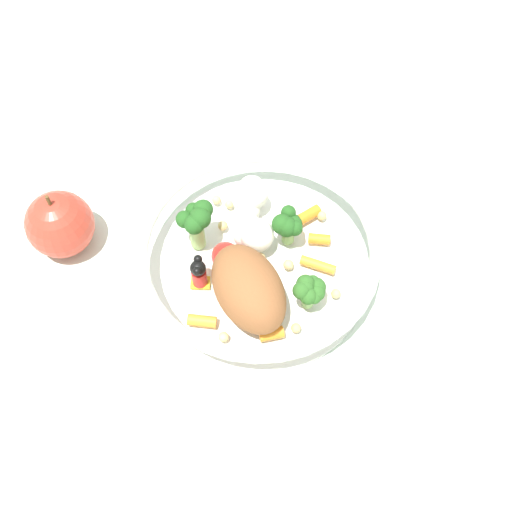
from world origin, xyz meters
The scene contains 3 objects.
ground_plane centered at (0.00, 0.00, 0.00)m, with size 2.40×2.40×0.00m, color silver.
food_container centered at (0.01, 0.00, 0.03)m, with size 0.24×0.24×0.07m.
loose_apple centered at (0.02, -0.20, 0.03)m, with size 0.07×0.07×0.08m.
Camera 1 is at (0.31, 0.07, 0.54)m, focal length 43.08 mm.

